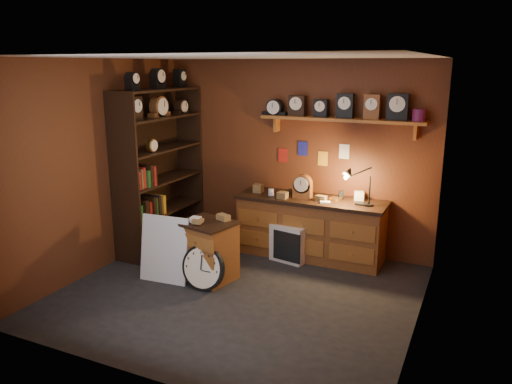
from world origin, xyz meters
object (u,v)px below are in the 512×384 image
(shelving_unit, at_px, (158,163))
(big_round_clock, at_px, (203,268))
(workbench, at_px, (310,224))
(low_cabinet, at_px, (207,248))

(shelving_unit, height_order, big_round_clock, shelving_unit)
(workbench, height_order, big_round_clock, workbench)
(workbench, bearing_deg, shelving_unit, -167.15)
(shelving_unit, bearing_deg, workbench, 12.85)
(big_round_clock, bearing_deg, low_cabinet, 109.84)
(low_cabinet, bearing_deg, workbench, 67.08)
(low_cabinet, bearing_deg, shelving_unit, 161.68)
(workbench, xyz_separation_m, big_round_clock, (-0.81, -1.54, -0.20))
(low_cabinet, bearing_deg, big_round_clock, -57.08)
(shelving_unit, distance_m, big_round_clock, 1.97)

